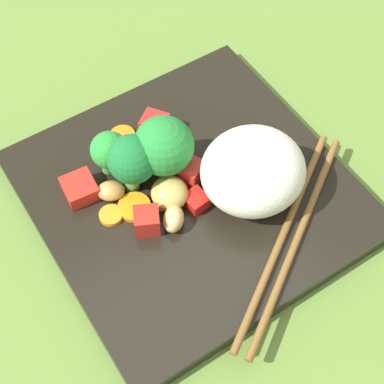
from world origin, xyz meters
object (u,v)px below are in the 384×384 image
(carrot_slice_0, at_px, (111,215))
(chopstick_pair, at_px, (290,236))
(broccoli_floret_2, at_px, (132,160))
(square_plate, at_px, (190,194))
(rice_mound, at_px, (253,171))

(carrot_slice_0, relative_size, chopstick_pair, 0.10)
(broccoli_floret_2, distance_m, carrot_slice_0, 0.05)
(square_plate, bearing_deg, chopstick_pair, 113.52)
(square_plate, relative_size, carrot_slice_0, 12.79)
(chopstick_pair, bearing_deg, rice_mound, 58.59)
(rice_mound, distance_m, broccoli_floret_2, 0.11)
(broccoli_floret_2, relative_size, carrot_slice_0, 2.98)
(square_plate, bearing_deg, broccoli_floret_2, -40.19)
(broccoli_floret_2, bearing_deg, square_plate, 139.81)
(square_plate, relative_size, chopstick_pair, 1.29)
(square_plate, xyz_separation_m, broccoli_floret_2, (0.04, -0.03, 0.05))
(chopstick_pair, bearing_deg, square_plate, 83.42)
(broccoli_floret_2, xyz_separation_m, carrot_slice_0, (0.04, 0.02, -0.04))
(rice_mound, relative_size, carrot_slice_0, 4.35)
(broccoli_floret_2, xyz_separation_m, chopstick_pair, (-0.08, 0.13, -0.04))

